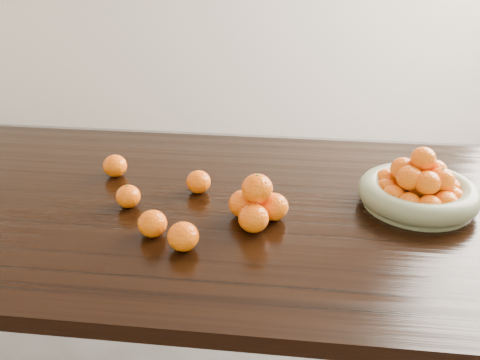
# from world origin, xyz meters

# --- Properties ---
(dining_table) EXTENTS (2.00, 1.00, 0.75)m
(dining_table) POSITION_xyz_m (0.00, 0.00, 0.66)
(dining_table) COLOR black
(dining_table) RESTS_ON ground
(fruit_bowl) EXTENTS (0.31, 0.31, 0.16)m
(fruit_bowl) POSITION_xyz_m (0.49, 0.05, 0.79)
(fruit_bowl) COLOR #6D7253
(fruit_bowl) RESTS_ON dining_table
(orange_pyramid) EXTENTS (0.15, 0.14, 0.13)m
(orange_pyramid) POSITION_xyz_m (0.08, -0.09, 0.80)
(orange_pyramid) COLOR orange
(orange_pyramid) RESTS_ON dining_table
(loose_orange_0) EXTENTS (0.06, 0.06, 0.06)m
(loose_orange_0) POSITION_xyz_m (-0.26, -0.05, 0.78)
(loose_orange_0) COLOR orange
(loose_orange_0) RESTS_ON dining_table
(loose_orange_1) EXTENTS (0.07, 0.07, 0.06)m
(loose_orange_1) POSITION_xyz_m (-0.16, -0.18, 0.78)
(loose_orange_1) COLOR orange
(loose_orange_1) RESTS_ON dining_table
(loose_orange_2) EXTENTS (0.07, 0.07, 0.07)m
(loose_orange_2) POSITION_xyz_m (-0.07, -0.23, 0.78)
(loose_orange_2) COLOR orange
(loose_orange_2) RESTS_ON dining_table
(loose_orange_3) EXTENTS (0.07, 0.07, 0.07)m
(loose_orange_3) POSITION_xyz_m (-0.36, 0.13, 0.78)
(loose_orange_3) COLOR orange
(loose_orange_3) RESTS_ON dining_table
(loose_orange_4) EXTENTS (0.07, 0.07, 0.06)m
(loose_orange_4) POSITION_xyz_m (-0.09, 0.06, 0.78)
(loose_orange_4) COLOR orange
(loose_orange_4) RESTS_ON dining_table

